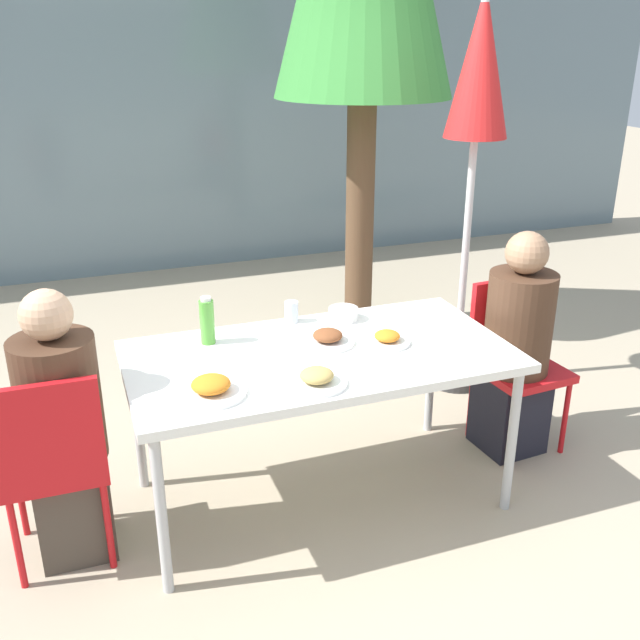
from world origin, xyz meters
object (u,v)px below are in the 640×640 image
object	(u,v)px
closed_umbrella	(478,91)
bottle	(207,321)
salad_bowl	(343,314)
person_left	(64,435)
drinking_cup	(291,312)
chair_right	(513,351)
person_right	(516,351)
chair_left	(53,456)

from	to	relation	value
closed_umbrella	bottle	xyz separation A→B (m)	(-1.65, -0.58, -0.90)
salad_bowl	closed_umbrella	bearing A→B (deg)	28.04
person_left	salad_bowl	bearing A→B (deg)	13.77
person_left	salad_bowl	distance (m)	1.37
drinking_cup	salad_bowl	xyz separation A→B (m)	(0.24, -0.06, -0.02)
person_left	bottle	bearing A→B (deg)	22.12
salad_bowl	bottle	bearing A→B (deg)	-175.30
drinking_cup	chair_right	bearing A→B (deg)	-10.65
person_right	salad_bowl	world-z (taller)	person_right
closed_umbrella	salad_bowl	xyz separation A→B (m)	(-0.98, -0.52, -0.97)
closed_umbrella	drinking_cup	world-z (taller)	closed_umbrella
chair_left	drinking_cup	xyz separation A→B (m)	(1.12, 0.45, 0.29)
person_right	person_left	bearing A→B (deg)	-2.38
person_left	chair_right	world-z (taller)	person_left
person_left	person_right	world-z (taller)	person_right
chair_left	person_right	bearing A→B (deg)	4.41
person_left	chair_left	bearing A→B (deg)	-121.95
closed_umbrella	bottle	distance (m)	1.97
chair_left	person_left	bearing A→B (deg)	58.05
person_right	closed_umbrella	world-z (taller)	closed_umbrella
chair_right	salad_bowl	distance (m)	0.94
person_left	bottle	size ratio (longest dim) A/B	5.31
chair_left	bottle	world-z (taller)	bottle
person_left	person_right	bearing A→B (deg)	2.39
person_left	drinking_cup	bearing A→B (deg)	19.44
person_left	person_right	size ratio (longest dim) A/B	0.99
chair_left	closed_umbrella	distance (m)	2.81
chair_right	person_right	size ratio (longest dim) A/B	0.74
person_left	drinking_cup	size ratio (longest dim) A/B	11.30
chair_left	salad_bowl	bearing A→B (deg)	16.43
drinking_cup	salad_bowl	world-z (taller)	drinking_cup
person_left	bottle	distance (m)	0.76
bottle	person_right	bearing A→B (deg)	-6.92
chair_right	closed_umbrella	bearing A→B (deg)	-102.09
chair_right	bottle	size ratio (longest dim) A/B	3.97
chair_left	person_left	xyz separation A→B (m)	(0.05, 0.08, 0.04)
person_left	closed_umbrella	world-z (taller)	closed_umbrella
person_right	chair_right	bearing A→B (deg)	-121.95
person_left	salad_bowl	world-z (taller)	person_left
person_left	closed_umbrella	size ratio (longest dim) A/B	0.51
bottle	chair_left	bearing A→B (deg)	-154.25
person_right	closed_umbrella	bearing A→B (deg)	-104.47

